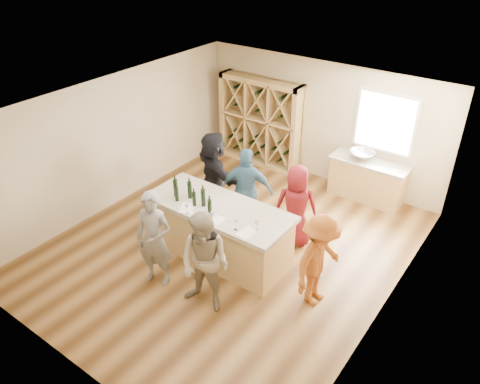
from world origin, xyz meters
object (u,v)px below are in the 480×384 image
Objects in this scene: person_near_right at (205,263)px; wine_bottle_f at (210,207)px; sink at (362,155)px; person_far_left at (214,173)px; wine_rack at (260,122)px; person_far_right at (296,206)px; person_server at (319,261)px; tasting_counter_base at (219,233)px; wine_bottle_b at (177,194)px; wine_bottle_d at (194,199)px; wine_bottle_a at (176,188)px; person_near_left at (154,239)px; wine_bottle_e at (203,198)px; wine_bottle_c at (190,190)px; person_far_mid at (247,190)px.

person_near_right reaches higher than wine_bottle_f.
person_far_left reaches higher than sink.
person_far_right is (2.44, -2.44, -0.27)m from wine_rack.
person_far_right is (-1.09, 1.17, 0.00)m from person_server.
wine_bottle_b is at bearing -158.03° from tasting_counter_base.
wine_bottle_d is at bearing 170.59° from wine_bottle_f.
sink is 1.63× the size of wine_bottle_a.
person_near_left is 5.90× the size of wine_bottle_f.
wine_bottle_e is 2.29m from person_server.
wine_bottle_c is at bearing 146.40° from wine_bottle_d.
wine_bottle_d is at bearing 101.32° from person_server.
tasting_counter_base is at bearing 33.19° from wine_bottle_d.
person_near_left is (-0.20, -1.05, -0.36)m from wine_bottle_e.
person_near_right is 2.33m from person_far_right.
person_far_mid is (1.41, -2.58, -0.22)m from wine_rack.
person_far_mid is (0.26, 1.24, -0.34)m from wine_bottle_d.
person_far_mid is (0.75, 1.18, -0.36)m from wine_bottle_a.
sink is 2.40m from person_far_right.
wine_rack reaches higher than person_near_right.
wine_bottle_f is (-1.97, -0.28, 0.41)m from person_server.
wine_bottle_c is 1.09× the size of wine_bottle_f.
person_near_right is at bearing 56.19° from person_far_right.
person_server is (2.38, 0.21, -0.39)m from wine_bottle_d.
sink is 4.98m from person_near_left.
sink is 3.64m from person_server.
wine_bottle_b is 0.17× the size of person_far_right.
person_far_left reaches higher than tasting_counter_base.
wine_bottle_d is (1.15, -3.82, 0.12)m from wine_rack.
person_near_right is (1.49, -0.99, -0.37)m from wine_bottle_a.
sink is at bearing -109.08° from person_far_left.
wine_rack reaches higher than person_far_mid.
wine_bottle_e is 1.78m from person_far_right.
wine_rack is 7.86× the size of wine_bottle_b.
wine_bottle_d is 0.16× the size of person_far_mid.
person_far_mid is at bearing 57.53° from wine_bottle_a.
wine_bottle_a is (-2.04, -3.70, 0.23)m from sink.
wine_bottle_b reaches higher than sink.
person_far_left is at bearing 102.40° from wine_bottle_b.
tasting_counter_base is at bearing 31.82° from wine_bottle_e.
wine_bottle_b is (0.79, -3.88, 0.12)m from wine_rack.
tasting_counter_base is 1.57× the size of person_far_right.
person_near_right is at bearing -55.72° from wine_bottle_f.
wine_bottle_a is 1.21× the size of wine_bottle_d.
person_near_left is at bearing -100.80° from wine_bottle_e.
person_far_left reaches higher than person_near_left.
person_far_mid is at bearing 65.05° from wine_bottle_c.
wine_rack reaches higher than sink.
wine_bottle_d is at bearing -112.42° from sink.
person_far_mid is 1.36m from wine_bottle_f.
wine_rack is at bearing 178.51° from sink.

